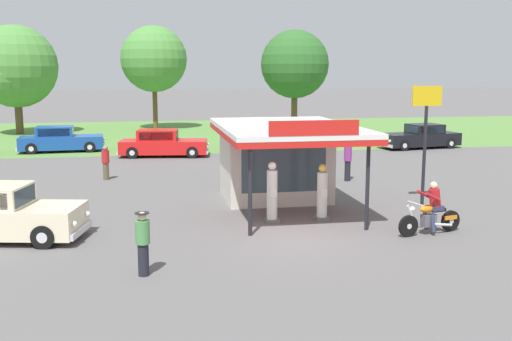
% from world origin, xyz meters
% --- Properties ---
extents(ground_plane, '(300.00, 300.00, 0.00)m').
position_xyz_m(ground_plane, '(0.00, 0.00, 0.00)').
color(ground_plane, '#5B5959').
extents(grass_verge_strip, '(120.00, 24.00, 0.01)m').
position_xyz_m(grass_verge_strip, '(0.00, 30.00, 0.00)').
color(grass_verge_strip, '#56843D').
rests_on(grass_verge_strip, ground).
extents(service_station_kiosk, '(4.51, 7.12, 3.41)m').
position_xyz_m(service_station_kiosk, '(0.61, 4.63, 1.75)').
color(service_station_kiosk, beige).
rests_on(service_station_kiosk, ground).
extents(gas_pump_nearside, '(0.44, 0.44, 1.95)m').
position_xyz_m(gas_pump_nearside, '(-0.23, 1.65, 0.89)').
color(gas_pump_nearside, slate).
rests_on(gas_pump_nearside, ground).
extents(gas_pump_offside, '(0.44, 0.44, 1.83)m').
position_xyz_m(gas_pump_offside, '(1.44, 1.65, 0.83)').
color(gas_pump_offside, slate).
rests_on(gas_pump_offside, ground).
extents(motorcycle_with_rider, '(2.17, 0.78, 1.58)m').
position_xyz_m(motorcycle_with_rider, '(4.14, -0.61, 0.65)').
color(motorcycle_with_rider, black).
rests_on(motorcycle_with_rider, ground).
extents(parked_car_second_row_spare, '(5.15, 2.20, 1.54)m').
position_xyz_m(parked_car_second_row_spare, '(-9.31, 20.58, 0.70)').
color(parked_car_second_row_spare, '#19479E').
rests_on(parked_car_second_row_spare, ground).
extents(parked_car_back_row_centre_left, '(5.60, 2.46, 1.58)m').
position_xyz_m(parked_car_back_row_centre_left, '(3.49, 19.81, 0.71)').
color(parked_car_back_row_centre_left, '#993819').
rests_on(parked_car_back_row_centre_left, ground).
extents(parked_car_back_row_far_right, '(5.37, 2.60, 1.51)m').
position_xyz_m(parked_car_back_row_far_right, '(12.85, 18.25, 0.68)').
color(parked_car_back_row_far_right, black).
rests_on(parked_car_back_row_far_right, ground).
extents(parked_car_back_row_far_left, '(5.26, 2.54, 1.53)m').
position_xyz_m(parked_car_back_row_far_left, '(-3.28, 17.45, 0.70)').
color(parked_car_back_row_far_left, red).
rests_on(parked_car_back_row_far_left, ground).
extents(bystander_standing_back_lot, '(0.34, 0.34, 1.53)m').
position_xyz_m(bystander_standing_back_lot, '(-5.98, 10.38, 0.80)').
color(bystander_standing_back_lot, brown).
rests_on(bystander_standing_back_lot, ground).
extents(bystander_admiring_sedan, '(0.34, 0.34, 1.55)m').
position_xyz_m(bystander_admiring_sedan, '(-4.28, -2.81, 0.82)').
color(bystander_admiring_sedan, black).
rests_on(bystander_admiring_sedan, ground).
extents(bystander_leaning_by_kiosk, '(0.39, 0.39, 1.78)m').
position_xyz_m(bystander_leaning_by_kiosk, '(4.55, 8.14, 0.96)').
color(bystander_leaning_by_kiosk, black).
rests_on(bystander_leaning_by_kiosk, ground).
extents(tree_oak_left, '(5.45, 5.45, 8.53)m').
position_xyz_m(tree_oak_left, '(-3.43, 34.00, 5.79)').
color(tree_oak_left, brown).
rests_on(tree_oak_left, ground).
extents(tree_oak_far_right, '(5.63, 5.63, 8.19)m').
position_xyz_m(tree_oak_far_right, '(8.01, 31.82, 5.36)').
color(tree_oak_far_right, brown).
rests_on(tree_oak_far_right, ground).
extents(tree_oak_far_left, '(6.26, 6.26, 8.30)m').
position_xyz_m(tree_oak_far_left, '(-13.92, 31.58, 5.02)').
color(tree_oak_far_left, brown).
rests_on(tree_oak_far_left, ground).
extents(roadside_pole_sign, '(1.10, 0.12, 4.28)m').
position_xyz_m(roadside_pole_sign, '(5.69, 3.16, 2.96)').
color(roadside_pole_sign, black).
rests_on(roadside_pole_sign, ground).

